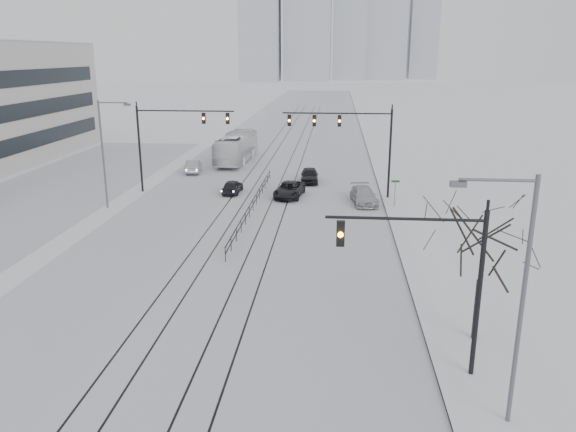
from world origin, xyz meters
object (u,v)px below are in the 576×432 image
(sedan_nb_front, at_px, (289,190))
(box_truck, at_px, (236,148))
(sedan_nb_far, at_px, (309,175))
(bare_tree, at_px, (483,248))
(sedan_sb_inner, at_px, (232,187))
(sedan_nb_right, at_px, (364,196))
(sedan_sb_outer, at_px, (193,166))
(traffic_mast_near, at_px, (438,270))

(sedan_nb_front, bearing_deg, box_truck, 121.84)
(box_truck, bearing_deg, sedan_nb_far, 134.41)
(sedan_nb_front, bearing_deg, bare_tree, -61.01)
(sedan_sb_inner, height_order, sedan_nb_right, sedan_nb_right)
(sedan_sb_inner, distance_m, sedan_nb_right, 12.40)
(sedan_sb_inner, xyz_separation_m, sedan_nb_right, (12.09, -2.75, 0.07))
(bare_tree, xyz_separation_m, sedan_nb_front, (-10.59, 25.94, -3.81))
(sedan_sb_outer, height_order, sedan_nb_right, sedan_nb_right)
(traffic_mast_near, relative_size, sedan_nb_far, 1.63)
(bare_tree, distance_m, sedan_nb_right, 24.77)
(sedan_sb_outer, bearing_deg, box_truck, -127.02)
(sedan_sb_outer, xyz_separation_m, sedan_nb_front, (11.42, -10.03, -0.01))
(traffic_mast_near, bearing_deg, sedan_nb_far, 100.72)
(traffic_mast_near, distance_m, sedan_nb_front, 30.32)
(traffic_mast_near, distance_m, sedan_nb_right, 27.48)
(sedan_nb_right, bearing_deg, traffic_mast_near, -94.21)
(sedan_sb_outer, distance_m, sedan_nb_right, 21.60)
(traffic_mast_near, bearing_deg, sedan_sb_inner, 114.46)
(sedan_nb_right, height_order, sedan_nb_far, sedan_nb_far)
(sedan_sb_inner, height_order, sedan_sb_outer, sedan_sb_outer)
(traffic_mast_near, distance_m, sedan_sb_outer, 43.79)
(traffic_mast_near, xyz_separation_m, sedan_sb_outer, (-19.60, 38.97, -3.87))
(sedan_nb_front, bearing_deg, sedan_nb_far, 83.00)
(traffic_mast_near, relative_size, box_truck, 0.57)
(sedan_nb_front, bearing_deg, sedan_sb_outer, 145.50)
(bare_tree, distance_m, box_truck, 46.49)
(sedan_nb_front, distance_m, sedan_nb_right, 6.89)
(traffic_mast_near, distance_m, sedan_sb_inner, 33.10)
(sedan_nb_far, bearing_deg, sedan_nb_front, -106.57)
(bare_tree, bearing_deg, sedan_sb_outer, 121.47)
(sedan_nb_front, xyz_separation_m, sedan_nb_far, (1.52, 6.20, 0.05))
(bare_tree, relative_size, sedan_sb_inner, 1.63)
(sedan_nb_front, height_order, sedan_nb_right, sedan_nb_right)
(sedan_nb_right, distance_m, box_truck, 23.45)
(traffic_mast_near, height_order, sedan_sb_outer, traffic_mast_near)
(sedan_sb_inner, distance_m, box_truck, 15.90)
(traffic_mast_near, relative_size, sedan_nb_right, 1.44)
(traffic_mast_near, bearing_deg, box_truck, 109.30)
(sedan_nb_far, bearing_deg, traffic_mast_near, -82.06)
(sedan_sb_inner, relative_size, sedan_nb_front, 0.76)
(sedan_sb_inner, distance_m, sedan_nb_front, 5.52)
(sedan_sb_inner, bearing_deg, box_truck, -79.44)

